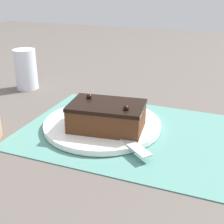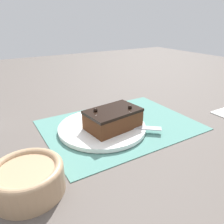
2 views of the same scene
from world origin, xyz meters
The scene contains 6 objects.
ground_plane centered at (0.00, 0.00, 0.00)m, with size 3.00×3.00×0.00m, color #544C47.
placemat_woven centered at (0.00, 0.00, 0.00)m, with size 0.46×0.34×0.00m, color slate.
cake_plate centered at (0.06, 0.00, 0.01)m, with size 0.26×0.26×0.01m.
chocolate_cake centered at (0.04, 0.03, 0.04)m, with size 0.17×0.12×0.07m.
serving_knife centered at (0.04, 0.02, 0.02)m, with size 0.19×0.16×0.01m.
small_bowl centered at (0.31, 0.15, 0.03)m, with size 0.14×0.14×0.06m.
Camera 2 is at (0.34, 0.52, 0.31)m, focal length 35.00 mm.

